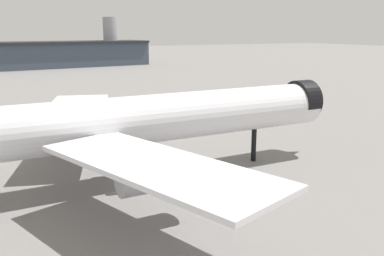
# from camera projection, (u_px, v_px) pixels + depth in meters

# --- Properties ---
(ground) EXTENTS (900.00, 900.00, 0.00)m
(ground) POSITION_uv_depth(u_px,v_px,m) (142.00, 181.00, 54.54)
(ground) COLOR slate
(airliner_near_gate) EXTENTS (63.64, 58.31, 17.95)m
(airliner_near_gate) POSITION_uv_depth(u_px,v_px,m) (136.00, 121.00, 53.00)
(airliner_near_gate) COLOR white
(airliner_near_gate) RESTS_ON ground
(service_truck_front) EXTENTS (5.51, 5.52, 3.00)m
(service_truck_front) POSITION_uv_depth(u_px,v_px,m) (203.00, 112.00, 91.92)
(service_truck_front) COLOR black
(service_truck_front) RESTS_ON ground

